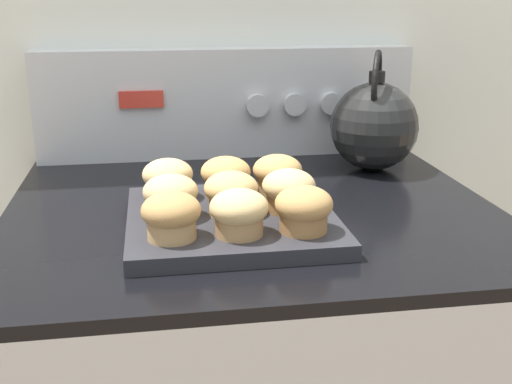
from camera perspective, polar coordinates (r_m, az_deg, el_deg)
wall_back at (r=1.33m, az=-2.98°, el=15.43°), size 8.00×0.05×2.40m
control_panel at (r=1.30m, az=-2.50°, el=7.91°), size 0.75×0.07×0.22m
muffin_pan at (r=0.92m, az=-2.22°, el=-2.54°), size 0.29×0.29×0.02m
muffin_r0_c0 at (r=0.82m, az=-7.54°, el=-2.08°), size 0.08×0.08×0.06m
muffin_r0_c1 at (r=0.82m, az=-1.52°, el=-1.81°), size 0.08×0.08×0.06m
muffin_r0_c2 at (r=0.84m, az=4.27°, el=-1.50°), size 0.08×0.08×0.06m
muffin_r1_c0 at (r=0.90m, az=-7.59°, el=-0.36°), size 0.08×0.08×0.06m
muffin_r1_c1 at (r=0.90m, az=-2.23°, el=-0.07°), size 0.08×0.08×0.06m
muffin_r1_c2 at (r=0.92m, az=2.93°, el=0.17°), size 0.08×0.08×0.06m
muffin_r2_c0 at (r=0.98m, az=-7.84°, el=1.20°), size 0.08×0.08×0.06m
muffin_r2_c1 at (r=0.98m, az=-2.71°, el=1.41°), size 0.08×0.08×0.06m
muffin_r2_c2 at (r=0.99m, az=1.92°, el=1.61°), size 0.08×0.08×0.06m
tea_kettle at (r=1.22m, az=10.47°, el=5.93°), size 0.16×0.19×0.22m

